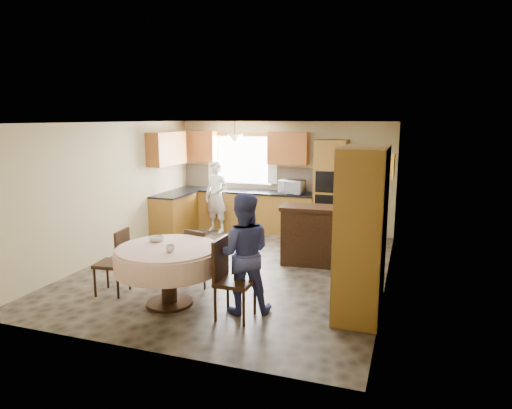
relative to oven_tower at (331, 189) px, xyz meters
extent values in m
cube|color=brown|center=(-1.15, -2.69, -1.06)|extent=(5.00, 6.00, 0.01)
cube|color=white|center=(-1.15, -2.69, 1.44)|extent=(5.00, 6.00, 0.01)
cube|color=tan|center=(-1.15, 0.31, 0.19)|extent=(5.00, 0.02, 2.50)
cube|color=tan|center=(-1.15, -5.69, 0.19)|extent=(5.00, 0.02, 2.50)
cube|color=tan|center=(-3.65, -2.69, 0.19)|extent=(0.02, 6.00, 2.50)
cube|color=tan|center=(1.35, -2.69, 0.19)|extent=(0.02, 6.00, 2.50)
cube|color=white|center=(-2.15, 0.29, 0.54)|extent=(1.40, 0.03, 1.10)
cube|color=white|center=(-2.90, 0.24, 0.59)|extent=(0.22, 0.02, 1.15)
cube|color=white|center=(-1.40, 0.24, 0.59)|extent=(0.22, 0.02, 1.15)
cube|color=#AE7B2E|center=(-2.00, 0.01, -0.62)|extent=(3.30, 0.60, 0.88)
cube|color=black|center=(-2.00, 0.01, -0.16)|extent=(3.30, 0.64, 0.04)
cube|color=#AE7B2E|center=(-3.35, -0.89, -0.62)|extent=(0.60, 1.20, 0.88)
cube|color=black|center=(-3.35, -0.89, -0.16)|extent=(0.64, 1.20, 0.04)
cube|color=tan|center=(-2.00, 0.30, 0.12)|extent=(3.30, 0.02, 0.55)
cube|color=#C77531|center=(-3.20, 0.15, 0.85)|extent=(0.85, 0.33, 0.72)
cube|color=#C77531|center=(-1.00, 0.15, 0.85)|extent=(0.90, 0.33, 0.72)
cube|color=#C77531|center=(-3.48, -0.89, 0.85)|extent=(0.33, 1.20, 0.72)
cube|color=#AE7B2E|center=(0.00, 0.00, 0.00)|extent=(0.66, 0.62, 2.12)
cube|color=black|center=(0.00, -0.31, 0.19)|extent=(0.56, 0.01, 0.45)
cube|color=black|center=(0.00, -0.31, -0.31)|extent=(0.56, 0.01, 0.45)
cone|color=beige|center=(-2.15, -0.19, 1.06)|extent=(0.36, 0.36, 0.18)
cube|color=#321C0D|center=(0.17, -2.01, -0.57)|extent=(1.42, 0.66, 0.99)
cube|color=black|center=(0.56, -2.05, -0.82)|extent=(0.43, 0.37, 0.49)
cube|color=#AE7B2E|center=(1.07, -3.86, 0.05)|extent=(0.58, 1.16, 2.22)
cylinder|color=#321C0D|center=(-1.47, -4.45, -0.68)|extent=(0.22, 0.22, 0.77)
cylinder|color=#321C0D|center=(-1.47, -4.45, -1.04)|extent=(0.65, 0.65, 0.04)
cylinder|color=#F0E1C4|center=(-1.47, -4.45, -0.25)|extent=(1.40, 1.40, 0.05)
cylinder|color=#F0E1C4|center=(-1.47, -4.45, -0.40)|extent=(1.46, 1.46, 0.30)
cube|color=#321C0D|center=(-2.48, -4.35, -0.61)|extent=(0.48, 0.48, 0.05)
cube|color=#321C0D|center=(-2.29, -4.33, -0.34)|extent=(0.09, 0.40, 0.50)
cylinder|color=#321C0D|center=(-2.66, -4.54, -0.84)|extent=(0.04, 0.04, 0.43)
cylinder|color=#321C0D|center=(-2.30, -4.54, -0.84)|extent=(0.04, 0.04, 0.43)
cylinder|color=#321C0D|center=(-2.66, -4.17, -0.84)|extent=(0.04, 0.04, 0.43)
cylinder|color=#321C0D|center=(-2.30, -4.17, -0.84)|extent=(0.04, 0.04, 0.43)
cube|color=#321C0D|center=(-1.37, -3.58, -0.64)|extent=(0.47, 0.47, 0.05)
cube|color=#321C0D|center=(-1.41, -3.75, -0.39)|extent=(0.37, 0.12, 0.46)
cylinder|color=#321C0D|center=(-1.53, -3.75, -0.86)|extent=(0.03, 0.03, 0.40)
cylinder|color=#321C0D|center=(-1.20, -3.75, -0.86)|extent=(0.03, 0.03, 0.40)
cylinder|color=#321C0D|center=(-1.53, -3.41, -0.86)|extent=(0.03, 0.03, 0.40)
cylinder|color=#321C0D|center=(-1.20, -3.41, -0.86)|extent=(0.03, 0.03, 0.40)
cube|color=#321C0D|center=(-0.43, -4.56, -0.57)|extent=(0.47, 0.47, 0.05)
cube|color=#321C0D|center=(-0.64, -4.55, -0.28)|extent=(0.06, 0.44, 0.54)
cylinder|color=#321C0D|center=(-0.63, -4.76, -0.83)|extent=(0.04, 0.04, 0.47)
cylinder|color=#321C0D|center=(-0.23, -4.76, -0.83)|extent=(0.04, 0.04, 0.47)
cylinder|color=#321C0D|center=(-0.63, -4.36, -0.83)|extent=(0.04, 0.04, 0.47)
cylinder|color=#321C0D|center=(-0.23, -4.36, -0.83)|extent=(0.04, 0.04, 0.47)
cube|color=yellow|center=(1.32, -1.41, 0.68)|extent=(0.05, 0.53, 0.44)
cube|color=#AFBFCD|center=(1.29, -1.41, 0.68)|extent=(0.01, 0.44, 0.34)
imported|color=silver|center=(-0.86, -0.04, 0.01)|extent=(0.57, 0.42, 0.29)
imported|color=silver|center=(-2.54, -0.39, -0.25)|extent=(0.67, 0.52, 1.63)
imported|color=#39407E|center=(-0.42, -4.31, -0.25)|extent=(0.95, 0.85, 1.62)
imported|color=#B2B2B2|center=(-0.03, -2.01, -0.05)|extent=(0.24, 0.24, 0.06)
imported|color=silver|center=(0.51, -2.01, 0.06)|extent=(0.13, 0.13, 0.28)
imported|color=#B2B2B2|center=(-1.32, -4.63, -0.18)|extent=(0.12, 0.12, 0.09)
imported|color=#B2B2B2|center=(-1.77, -4.24, -0.19)|extent=(0.27, 0.27, 0.07)
camera|label=1|loc=(1.64, -9.76, 1.52)|focal=32.00mm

